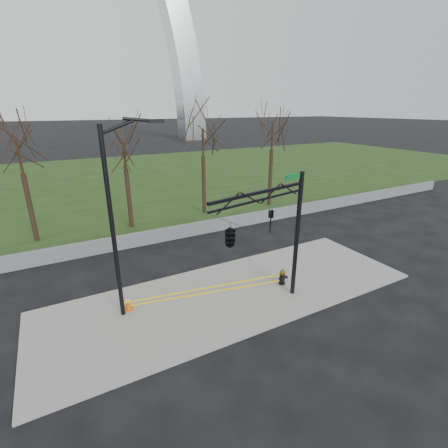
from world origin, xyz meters
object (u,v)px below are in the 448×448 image
fire_hydrant (282,277)px  street_light (117,212)px  traffic_cone (128,303)px  traffic_signal_mast (245,230)px

fire_hydrant → street_light: size_ratio=0.10×
fire_hydrant → traffic_cone: bearing=-177.7°
fire_hydrant → street_light: bearing=-175.9°
fire_hydrant → traffic_cone: (-7.37, 1.46, -0.04)m
traffic_signal_mast → street_light: bearing=135.0°
fire_hydrant → street_light: street_light is taller
traffic_cone → traffic_signal_mast: bearing=-36.3°
traffic_cone → fire_hydrant: bearing=-11.2°
street_light → traffic_signal_mast: size_ratio=1.37×
street_light → fire_hydrant: bearing=-4.9°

